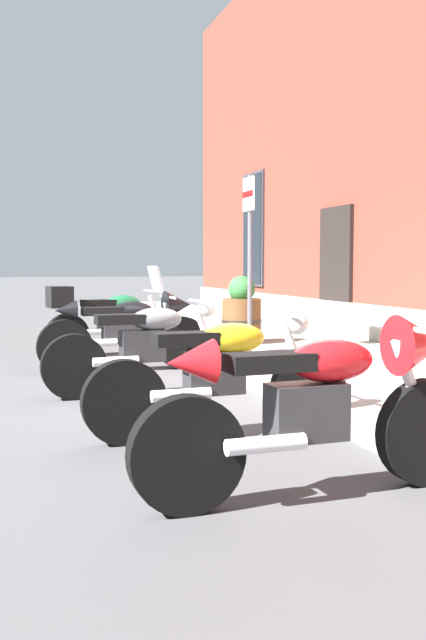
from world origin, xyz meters
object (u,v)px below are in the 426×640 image
Objects in this scene: motorcycle_red_sport at (328,399)px; parking_sign at (249,238)px; motorcycle_black_sport at (131,327)px; motorcycle_yellow_naked at (223,375)px; motorcycle_grey_naked at (149,348)px; barrel_planter at (242,314)px; motorcycle_green_touring at (109,318)px.

motorcycle_red_sport is 0.91× the size of parking_sign.
motorcycle_black_sport is 1.00× the size of motorcycle_yellow_naked.
motorcycle_grey_naked is at bearing -174.87° from motorcycle_yellow_naked.
motorcycle_red_sport is 6.59m from barrel_planter.
barrel_planter reaches higher than motorcycle_black_sport.
parking_sign reaches higher than motorcycle_green_touring.
barrel_planter is (-1.04, 0.26, -1.09)m from parking_sign.
motorcycle_red_sport is at bearing 1.96° from motorcycle_black_sport.
motorcycle_red_sport reaches higher than motorcycle_black_sport.
motorcycle_black_sport is at bearing -55.70° from barrel_planter.
motorcycle_yellow_naked is (3.51, 0.05, -0.07)m from motorcycle_black_sport.
motorcycle_black_sport is (1.65, 0.01, 0.00)m from motorcycle_green_touring.
barrel_planter is at bearing 164.64° from motorcycle_red_sport.
motorcycle_red_sport is at bearing -15.58° from parking_sign.
motorcycle_green_touring reaches higher than motorcycle_grey_naked.
barrel_planter is at bearing 158.80° from motorcycle_yellow_naked.
motorcycle_black_sport is 5.05m from motorcycle_red_sport.
motorcycle_grey_naked is 1.89m from motorcycle_yellow_naked.
motorcycle_grey_naked is at bearing -4.22° from motorcycle_black_sport.
motorcycle_grey_naked is (3.27, -0.11, -0.06)m from motorcycle_green_touring.
barrel_planter reaches higher than motorcycle_grey_naked.
barrel_planter reaches higher than motorcycle_yellow_naked.
parking_sign is at bearing 164.42° from motorcycle_red_sport.
motorcycle_green_touring is at bearing -179.34° from motorcycle_yellow_naked.
parking_sign reaches higher than motorcycle_black_sport.
motorcycle_green_touring is 1.65m from motorcycle_black_sport.
motorcycle_green_touring reaches higher than motorcycle_black_sport.
motorcycle_black_sport is at bearing -80.80° from parking_sign.
motorcycle_black_sport is 2.02m from parking_sign.
parking_sign is (1.38, 1.66, 1.13)m from motorcycle_green_touring.
motorcycle_green_touring is 6.69m from motorcycle_red_sport.
motorcycle_green_touring is 5.15m from motorcycle_yellow_naked.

